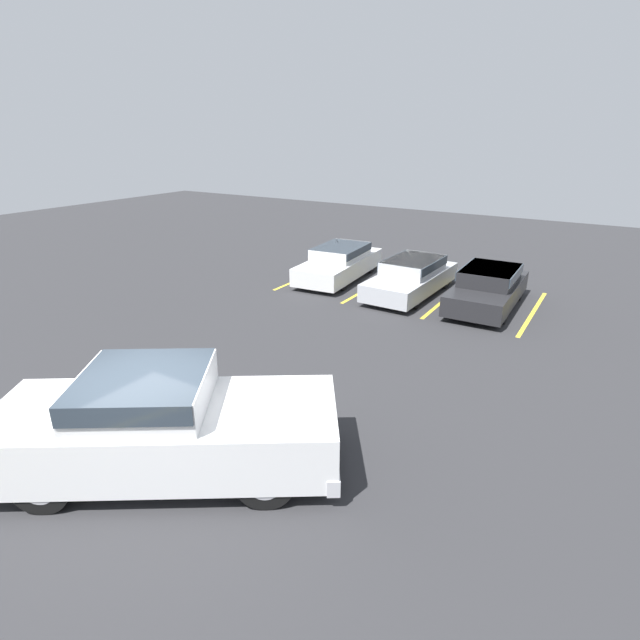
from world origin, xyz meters
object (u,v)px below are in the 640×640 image
parked_sedan_a (340,261)px  parked_sedan_c (488,286)px  pickup_truck (167,424)px  parked_sedan_b (412,275)px

parked_sedan_a → parked_sedan_c: (5.62, -0.39, 0.02)m
pickup_truck → parked_sedan_b: pickup_truck is taller
pickup_truck → parked_sedan_c: bearing=44.9°
pickup_truck → parked_sedan_a: (-3.27, 11.49, -0.23)m
parked_sedan_a → parked_sedan_c: parked_sedan_c is taller
pickup_truck → parked_sedan_b: bearing=58.0°
pickup_truck → parked_sedan_b: 11.10m
parked_sedan_a → parked_sedan_b: parked_sedan_a is taller
pickup_truck → parked_sedan_a: bearing=72.7°
parked_sedan_b → pickup_truck: bearing=3.1°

